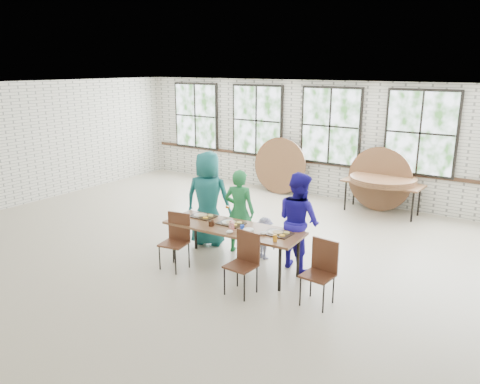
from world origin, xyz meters
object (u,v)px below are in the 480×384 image
object	(u,v)px
dining_table	(233,230)
chair_near_left	(177,236)
chair_near_right	(245,257)
storage_table	(383,185)

from	to	relation	value
dining_table	chair_near_left	distance (m)	0.97
chair_near_right	dining_table	bearing A→B (deg)	138.97
dining_table	chair_near_right	size ratio (longest dim) A/B	2.58
chair_near_left	chair_near_right	distance (m)	1.47
dining_table	chair_near_left	size ratio (longest dim) A/B	2.58
dining_table	storage_table	distance (m)	4.62
dining_table	storage_table	bearing A→B (deg)	72.91
dining_table	storage_table	world-z (taller)	same
chair_near_left	chair_near_right	world-z (taller)	same
dining_table	chair_near_right	bearing A→B (deg)	-47.26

